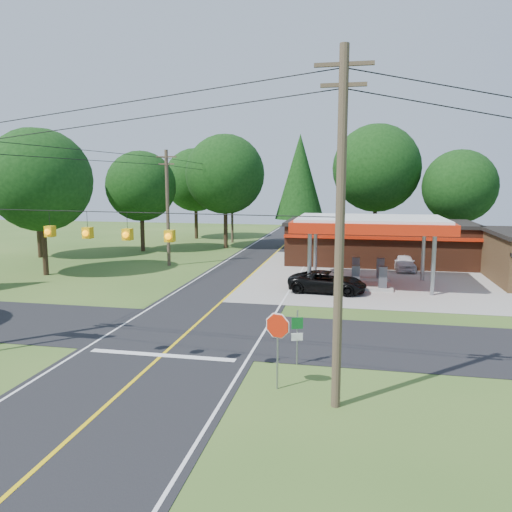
% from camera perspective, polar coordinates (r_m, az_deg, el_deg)
% --- Properties ---
extents(ground, '(120.00, 120.00, 0.00)m').
position_cam_1_polar(ground, '(25.35, -7.64, -8.50)').
color(ground, '#33591F').
rests_on(ground, ground).
extents(main_highway, '(8.00, 120.00, 0.02)m').
position_cam_1_polar(main_highway, '(25.35, -7.64, -8.48)').
color(main_highway, black).
rests_on(main_highway, ground).
extents(cross_road, '(70.00, 7.00, 0.02)m').
position_cam_1_polar(cross_road, '(25.34, -7.64, -8.47)').
color(cross_road, black).
rests_on(cross_road, ground).
extents(lane_center_yellow, '(0.15, 110.00, 0.00)m').
position_cam_1_polar(lane_center_yellow, '(25.34, -7.64, -8.44)').
color(lane_center_yellow, yellow).
rests_on(lane_center_yellow, main_highway).
extents(gas_canopy, '(10.60, 7.40, 4.88)m').
position_cam_1_polar(gas_canopy, '(36.03, 12.92, 3.39)').
color(gas_canopy, gray).
rests_on(gas_canopy, ground).
extents(convenience_store, '(16.40, 7.55, 3.80)m').
position_cam_1_polar(convenience_store, '(46.24, 13.74, 1.56)').
color(convenience_store, '#572A18').
rests_on(convenience_store, ground).
extents(utility_pole_near_right, '(1.80, 0.30, 11.50)m').
position_cam_1_polar(utility_pole_near_right, '(15.95, 9.57, 3.17)').
color(utility_pole_near_right, '#473828').
rests_on(utility_pole_near_right, ground).
extents(utility_pole_far_left, '(1.80, 0.30, 10.00)m').
position_cam_1_polar(utility_pole_far_left, '(43.94, -10.07, 5.62)').
color(utility_pole_far_left, '#473828').
rests_on(utility_pole_far_left, ground).
extents(utility_pole_north, '(0.30, 0.30, 9.50)m').
position_cam_1_polar(utility_pole_north, '(59.72, -2.75, 6.09)').
color(utility_pole_north, '#473828').
rests_on(utility_pole_north, ground).
extents(overhead_beacons, '(17.04, 2.04, 1.03)m').
position_cam_1_polar(overhead_beacons, '(19.15, -16.71, 4.59)').
color(overhead_beacons, black).
rests_on(overhead_beacons, ground).
extents(treeline_backdrop, '(70.27, 51.59, 13.30)m').
position_cam_1_polar(treeline_backdrop, '(47.43, 2.66, 8.72)').
color(treeline_backdrop, '#332316').
rests_on(treeline_backdrop, ground).
extents(suv_car, '(5.64, 5.64, 1.43)m').
position_cam_1_polar(suv_car, '(33.60, 8.15, -2.97)').
color(suv_car, black).
rests_on(suv_car, ground).
extents(sedan_car, '(4.33, 4.33, 1.36)m').
position_cam_1_polar(sedan_car, '(43.17, 16.51, -0.70)').
color(sedan_car, white).
rests_on(sedan_car, ground).
extents(octagonal_stop_sign, '(0.93, 0.34, 2.84)m').
position_cam_1_polar(octagonal_stop_sign, '(17.87, 2.47, -8.63)').
color(octagonal_stop_sign, gray).
rests_on(octagonal_stop_sign, ground).
extents(route_sign_post, '(0.45, 0.17, 2.29)m').
position_cam_1_polar(route_sign_post, '(20.41, 4.73, -8.71)').
color(route_sign_post, gray).
rests_on(route_sign_post, ground).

